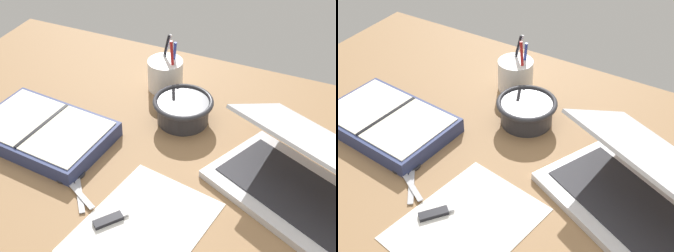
# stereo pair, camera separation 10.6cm
# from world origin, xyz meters

# --- Properties ---
(desk_top) EXTENTS (1.40, 1.00, 0.02)m
(desk_top) POSITION_xyz_m (0.00, 0.00, 0.01)
(desk_top) COLOR #936D47
(desk_top) RESTS_ON ground
(laptop) EXTENTS (0.42, 0.39, 0.16)m
(laptop) POSITION_xyz_m (0.34, 0.05, 0.07)
(laptop) COLOR silver
(laptop) RESTS_ON desk_top
(bowl) EXTENTS (0.15, 0.15, 0.06)m
(bowl) POSITION_xyz_m (0.02, 0.18, 0.06)
(bowl) COLOR #2D2D33
(bowl) RESTS_ON desk_top
(pen_cup) EXTENTS (0.10, 0.10, 0.16)m
(pen_cup) POSITION_xyz_m (-0.08, 0.30, 0.06)
(pen_cup) COLOR white
(pen_cup) RESTS_ON desk_top
(planner) EXTENTS (0.33, 0.23, 0.04)m
(planner) POSITION_xyz_m (-0.26, -0.03, 0.04)
(planner) COLOR navy
(planner) RESTS_ON desk_top
(scissors) EXTENTS (0.13, 0.12, 0.01)m
(scissors) POSITION_xyz_m (-0.12, -0.12, 0.02)
(scissors) COLOR #B7B7BC
(scissors) RESTS_ON desk_top
(paper_sheet_front) EXTENTS (0.26, 0.31, 0.00)m
(paper_sheet_front) POSITION_xyz_m (0.08, -0.17, 0.02)
(paper_sheet_front) COLOR white
(paper_sheet_front) RESTS_ON desk_top
(usb_drive) EXTENTS (0.06, 0.07, 0.01)m
(usb_drive) POSITION_xyz_m (0.01, -0.19, 0.02)
(usb_drive) COLOR black
(usb_drive) RESTS_ON desk_top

